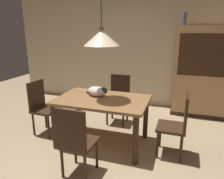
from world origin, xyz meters
The scene contains 12 objects.
ground centered at (0.00, 0.00, 0.00)m, with size 10.00×10.00×0.00m, color tan.
back_wall centered at (0.00, 2.65, 1.45)m, with size 6.40×0.10×2.90m, color beige.
dining_table centered at (-0.15, 0.55, 0.65)m, with size 1.40×0.90×0.75m.
chair_left_side centered at (-1.28, 0.56, 0.51)m, with size 0.42×0.42×0.93m.
chair_far_back centered at (-0.15, 1.43, 0.51)m, with size 0.40×0.40×0.93m.
chair_right_side centered at (0.98, 0.55, 0.51)m, with size 0.40×0.40×0.93m.
chair_near_front centered at (-0.15, -0.33, 0.51)m, with size 0.41×0.41×0.93m.
cat_sleeping centered at (-0.27, 0.66, 0.83)m, with size 0.41×0.33×0.16m.
pendant_lamp centered at (-0.15, 0.55, 1.66)m, with size 0.52×0.52×1.30m.
hutch_bookcase centered at (1.36, 2.32, 0.89)m, with size 1.12×0.45×1.85m.
book_blue_wide centered at (0.94, 2.32, 1.97)m, with size 0.06×0.24×0.24m, color #384C93.
book_yellow_short centered at (1.01, 2.32, 1.94)m, with size 0.04×0.20×0.18m, color gold.
Camera 1 is at (0.99, -2.35, 1.79)m, focal length 34.19 mm.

